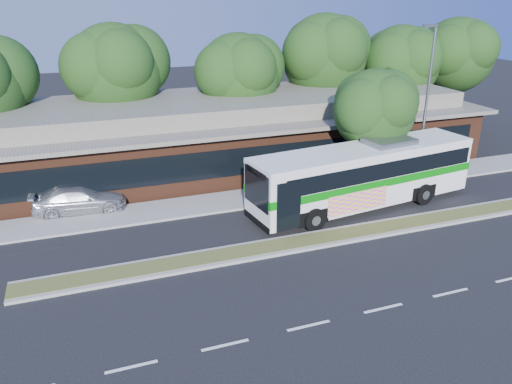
{
  "coord_description": "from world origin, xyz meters",
  "views": [
    {
      "loc": [
        -9.54,
        -17.77,
        10.7
      ],
      "look_at": [
        -2.19,
        2.59,
        2.0
      ],
      "focal_mm": 35.0,
      "sensor_mm": 36.0,
      "label": 1
    }
  ],
  "objects_px": {
    "lamp_post": "(426,99)",
    "transit_bus": "(364,171)",
    "sedan": "(79,200)",
    "sidewalk_tree": "(378,107)"
  },
  "relations": [
    {
      "from": "transit_bus",
      "to": "sidewalk_tree",
      "type": "height_order",
      "value": "sidewalk_tree"
    },
    {
      "from": "lamp_post",
      "to": "sedan",
      "type": "relative_size",
      "value": 1.93
    },
    {
      "from": "sedan",
      "to": "transit_bus",
      "type": "bearing_deg",
      "value": -103.49
    },
    {
      "from": "lamp_post",
      "to": "transit_bus",
      "type": "bearing_deg",
      "value": -154.85
    },
    {
      "from": "sedan",
      "to": "sidewalk_tree",
      "type": "height_order",
      "value": "sidewalk_tree"
    },
    {
      "from": "transit_bus",
      "to": "sidewalk_tree",
      "type": "relative_size",
      "value": 1.88
    },
    {
      "from": "transit_bus",
      "to": "sedan",
      "type": "distance_m",
      "value": 14.94
    },
    {
      "from": "lamp_post",
      "to": "transit_bus",
      "type": "height_order",
      "value": "lamp_post"
    },
    {
      "from": "lamp_post",
      "to": "transit_bus",
      "type": "relative_size",
      "value": 0.7
    },
    {
      "from": "lamp_post",
      "to": "sedan",
      "type": "xyz_separation_m",
      "value": [
        -19.63,
        1.8,
        -4.22
      ]
    }
  ]
}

